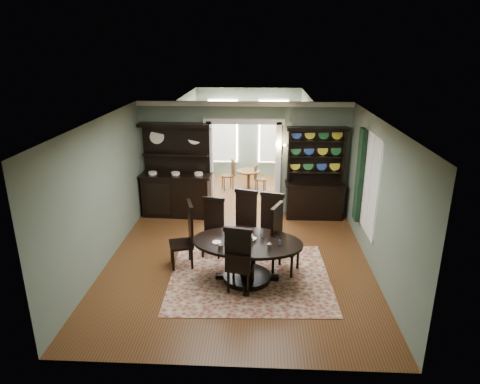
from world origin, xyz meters
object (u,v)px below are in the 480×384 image
object	(u,v)px
dining_table	(247,253)
parlor_table	(248,178)
welsh_dresser	(314,186)
sideboard	(177,184)

from	to	relation	value
dining_table	parlor_table	xyz separation A→B (m)	(-0.14, 5.35, -0.14)
welsh_dresser	dining_table	bearing A→B (deg)	-116.60
welsh_dresser	parlor_table	distance (m)	2.72
dining_table	parlor_table	world-z (taller)	dining_table
dining_table	sideboard	size ratio (longest dim) A/B	0.92
dining_table	parlor_table	size ratio (longest dim) A/B	3.13
dining_table	sideboard	distance (m)	3.87
sideboard	welsh_dresser	distance (m)	3.62
sideboard	parlor_table	world-z (taller)	sideboard
welsh_dresser	parlor_table	size ratio (longest dim) A/B	3.33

